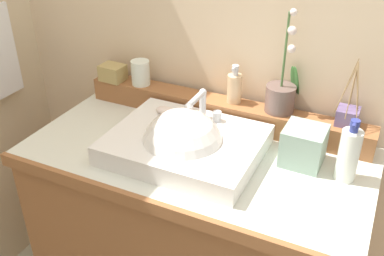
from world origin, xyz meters
name	(u,v)px	position (x,y,z in m)	size (l,w,h in m)	color
vanity_cabinet	(195,242)	(0.00, 0.00, 0.42)	(1.18, 0.60, 0.85)	#985D35
back_ledge	(222,111)	(0.00, 0.24, 0.89)	(1.11, 0.10, 0.09)	#985D35
sink_basin	(184,147)	(-0.03, -0.04, 0.87)	(0.50, 0.40, 0.29)	white
soap_bar	(165,110)	(-0.17, 0.09, 0.92)	(0.07, 0.04, 0.02)	silver
potted_plant	(282,93)	(0.21, 0.25, 1.00)	(0.12, 0.12, 0.37)	brown
soap_dispenser	(234,87)	(0.04, 0.24, 0.99)	(0.05, 0.06, 0.14)	#D9B486
tumbler_cup	(141,73)	(-0.35, 0.23, 0.98)	(0.07, 0.07, 0.10)	white
reed_diffuser	(348,115)	(0.44, 0.25, 0.97)	(0.08, 0.10, 0.24)	slate
trinket_box	(113,73)	(-0.48, 0.22, 0.96)	(0.10, 0.08, 0.06)	tan
lotion_bottle	(349,154)	(0.48, 0.06, 0.93)	(0.06, 0.07, 0.21)	white
tissue_box	(304,146)	(0.34, 0.09, 0.91)	(0.13, 0.13, 0.13)	#8FAD9B
hand_towel	(1,52)	(-0.90, 0.06, 1.04)	(0.02, 0.14, 0.37)	white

